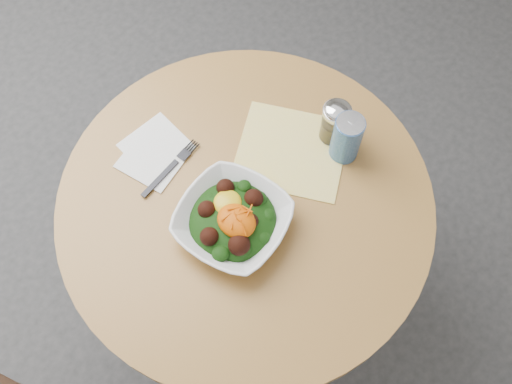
% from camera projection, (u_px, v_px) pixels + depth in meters
% --- Properties ---
extents(ground, '(6.00, 6.00, 0.00)m').
position_uv_depth(ground, '(249.00, 289.00, 2.03)').
color(ground, '#2F2E31').
rests_on(ground, ground).
extents(table, '(0.90, 0.90, 0.75)m').
position_uv_depth(table, '(246.00, 231.00, 1.53)').
color(table, black).
rests_on(table, ground).
extents(cloth_napkin, '(0.34, 0.33, 0.00)m').
position_uv_depth(cloth_napkin, '(291.00, 151.00, 1.41)').
color(cloth_napkin, '#DFBC0B').
rests_on(cloth_napkin, table).
extents(paper_napkins, '(0.18, 0.19, 0.00)m').
position_uv_depth(paper_napkins, '(155.00, 152.00, 1.41)').
color(paper_napkins, white).
rests_on(paper_napkins, table).
extents(salad_bowl, '(0.28, 0.28, 0.09)m').
position_uv_depth(salad_bowl, '(233.00, 220.00, 1.29)').
color(salad_bowl, white).
rests_on(salad_bowl, table).
extents(fork, '(0.03, 0.19, 0.00)m').
position_uv_depth(fork, '(172.00, 167.00, 1.38)').
color(fork, black).
rests_on(fork, table).
extents(spice_shaker, '(0.07, 0.07, 0.13)m').
position_uv_depth(spice_shaker, '(335.00, 122.00, 1.37)').
color(spice_shaker, silver).
rests_on(spice_shaker, table).
extents(beverage_can, '(0.07, 0.07, 0.14)m').
position_uv_depth(beverage_can, '(347.00, 138.00, 1.35)').
color(beverage_can, navy).
rests_on(beverage_can, table).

